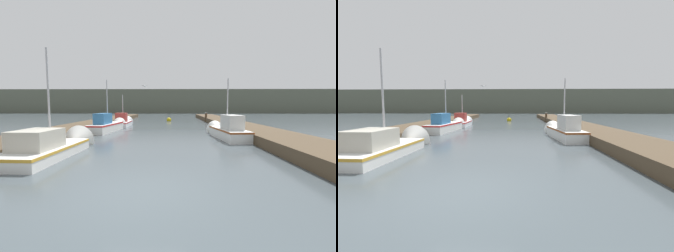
% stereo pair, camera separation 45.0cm
% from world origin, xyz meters
% --- Properties ---
extents(ground_plane, '(200.00, 200.00, 0.00)m').
position_xyz_m(ground_plane, '(0.00, 0.00, 0.00)').
color(ground_plane, '#424C51').
extents(dock_left, '(2.97, 40.00, 0.54)m').
position_xyz_m(dock_left, '(-6.77, 16.00, 0.27)').
color(dock_left, '#4C3D2B').
rests_on(dock_left, ground_plane).
extents(dock_right, '(2.97, 40.00, 0.54)m').
position_xyz_m(dock_right, '(6.77, 16.00, 0.27)').
color(dock_right, '#4C3D2B').
rests_on(dock_right, ground_plane).
extents(distant_shore_ridge, '(120.00, 16.00, 6.58)m').
position_xyz_m(distant_shore_ridge, '(0.00, 64.33, 3.29)').
color(distant_shore_ridge, '#565B4C').
rests_on(distant_shore_ridge, ground_plane).
extents(fishing_boat_0, '(1.87, 5.37, 5.04)m').
position_xyz_m(fishing_boat_0, '(-4.26, 4.21, 0.39)').
color(fishing_boat_0, silver).
rests_on(fishing_boat_0, ground_plane).
extents(fishing_boat_1, '(1.81, 5.36, 4.14)m').
position_xyz_m(fishing_boat_1, '(4.42, 9.37, 0.51)').
color(fishing_boat_1, silver).
rests_on(fishing_boat_1, ground_plane).
extents(fishing_boat_2, '(1.91, 5.78, 4.50)m').
position_xyz_m(fishing_boat_2, '(-4.45, 13.24, 0.49)').
color(fishing_boat_2, silver).
rests_on(fishing_boat_2, ground_plane).
extents(fishing_boat_3, '(1.56, 5.01, 3.66)m').
position_xyz_m(fishing_boat_3, '(-4.23, 18.24, 0.38)').
color(fishing_boat_3, silver).
rests_on(fishing_boat_3, ground_plane).
extents(mooring_piling_0, '(0.36, 0.36, 1.28)m').
position_xyz_m(mooring_piling_0, '(5.36, 14.05, 0.65)').
color(mooring_piling_0, '#473523').
rests_on(mooring_piling_0, ground_plane).
extents(mooring_piling_1, '(0.33, 0.33, 1.20)m').
position_xyz_m(mooring_piling_1, '(5.33, 23.96, 0.60)').
color(mooring_piling_1, '#473523').
rests_on(mooring_piling_1, ground_plane).
extents(mooring_piling_2, '(0.32, 0.32, 0.95)m').
position_xyz_m(mooring_piling_2, '(-5.42, 5.33, 0.48)').
color(mooring_piling_2, '#473523').
rests_on(mooring_piling_2, ground_plane).
extents(mooring_piling_3, '(0.28, 0.28, 1.02)m').
position_xyz_m(mooring_piling_3, '(-5.41, 14.46, 0.51)').
color(mooring_piling_3, '#473523').
rests_on(mooring_piling_3, ground_plane).
extents(channel_buoy, '(0.63, 0.63, 1.13)m').
position_xyz_m(channel_buoy, '(0.50, 25.18, 0.18)').
color(channel_buoy, gold).
rests_on(channel_buoy, ground_plane).
extents(seagull_lead, '(0.53, 0.39, 0.12)m').
position_xyz_m(seagull_lead, '(-1.59, 15.27, 3.89)').
color(seagull_lead, white).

